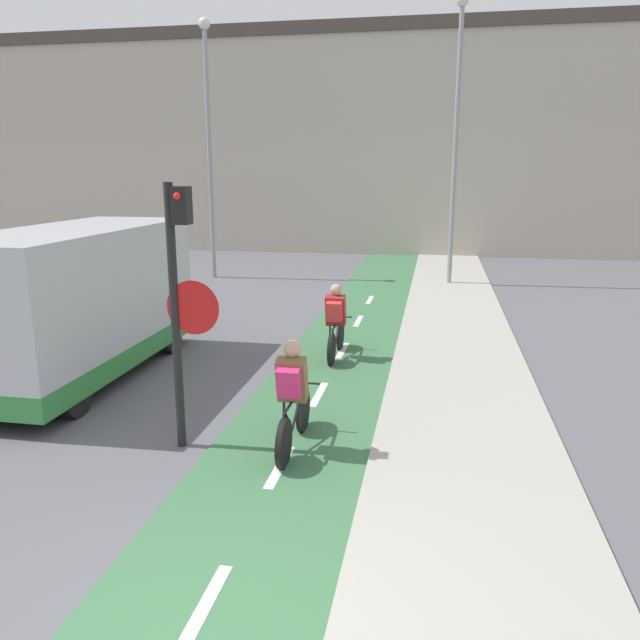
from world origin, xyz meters
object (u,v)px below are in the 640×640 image
Objects in this scene: cyclist_far at (336,322)px; cyclist_near at (293,398)px; traffic_light_pole at (180,289)px; street_lamp_far at (208,127)px; street_lamp_sidewalk at (457,118)px; van at (78,306)px.

cyclist_near is at bearing -88.47° from cyclist_far.
street_lamp_far is (-4.19, 12.52, 2.73)m from traffic_light_pole.
cyclist_far is at bearing 73.36° from traffic_light_pole.
street_lamp_sidewalk reaches higher than cyclist_near.
traffic_light_pole reaches higher than cyclist_far.
street_lamp_sidewalk is 9.73m from cyclist_far.
street_lamp_sidewalk is 1.63× the size of van.
traffic_light_pole is 4.56m from cyclist_far.
traffic_light_pole is at bearing -174.34° from cyclist_near.
street_lamp_sidewalk is at bearing 58.62° from van.
traffic_light_pole is 13.42m from street_lamp_sidewalk.
street_lamp_far reaches higher than van.
van is (-4.08, -1.86, 0.55)m from cyclist_far.
street_lamp_far is 1.56× the size of van.
traffic_light_pole is at bearing -106.64° from cyclist_far.
van reaches higher than cyclist_near.
street_lamp_sidewalk is at bearing 0.85° from street_lamp_far.
van is at bearing -155.45° from cyclist_far.
street_lamp_far is at bearing 114.10° from cyclist_near.
van is at bearing 140.88° from traffic_light_pole.
traffic_light_pole is 1.92m from cyclist_near.
cyclist_near is at bearing -65.90° from street_lamp_far.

